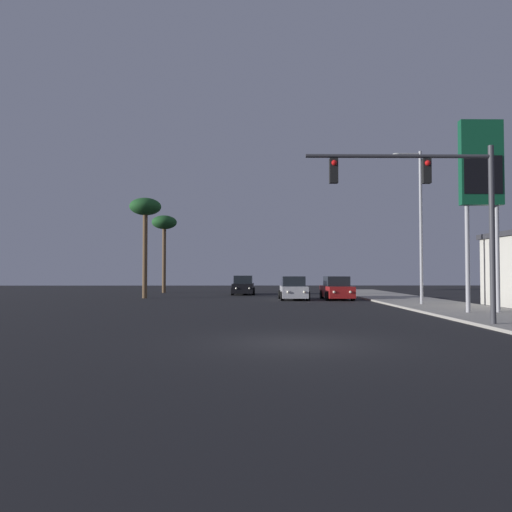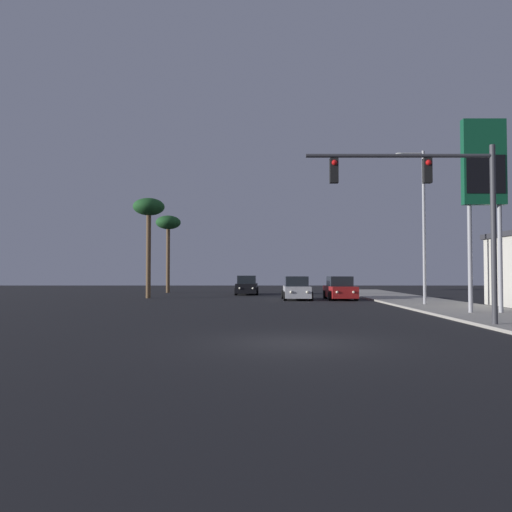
# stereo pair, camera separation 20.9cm
# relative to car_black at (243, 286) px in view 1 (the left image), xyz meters

# --- Properties ---
(ground_plane) EXTENTS (120.00, 120.00, 0.00)m
(ground_plane) POSITION_rel_car_black_xyz_m (1.92, -30.03, -0.76)
(ground_plane) COLOR black
(sidewalk_right) EXTENTS (5.00, 60.00, 0.12)m
(sidewalk_right) POSITION_rel_car_black_xyz_m (11.42, -20.03, -0.70)
(sidewalk_right) COLOR #9E998E
(sidewalk_right) RESTS_ON ground
(car_black) EXTENTS (2.04, 4.33, 1.68)m
(car_black) POSITION_rel_car_black_xyz_m (0.00, 0.00, 0.00)
(car_black) COLOR black
(car_black) RESTS_ON ground
(car_silver) EXTENTS (2.04, 4.33, 1.68)m
(car_silver) POSITION_rel_car_black_xyz_m (3.75, -8.11, 0.00)
(car_silver) COLOR #B7B7BC
(car_silver) RESTS_ON ground
(car_red) EXTENTS (2.04, 4.33, 1.68)m
(car_red) POSITION_rel_car_black_xyz_m (6.88, -8.14, 0.00)
(car_red) COLOR maroon
(car_red) RESTS_ON ground
(traffic_light_mast) EXTENTS (6.89, 0.36, 6.50)m
(traffic_light_mast) POSITION_rel_car_black_xyz_m (7.48, -26.18, 3.94)
(traffic_light_mast) COLOR #38383D
(traffic_light_mast) RESTS_ON sidewalk_right
(street_lamp) EXTENTS (1.74, 0.24, 9.00)m
(street_lamp) POSITION_rel_car_black_xyz_m (10.52, -15.08, 4.36)
(street_lamp) COLOR #99999E
(street_lamp) RESTS_ON sidewalk_right
(gas_station_sign) EXTENTS (2.00, 0.42, 9.00)m
(gas_station_sign) POSITION_rel_car_black_xyz_m (11.44, -21.09, 5.86)
(gas_station_sign) COLOR #99999E
(gas_station_sign) RESTS_ON sidewalk_right
(palm_tree_far) EXTENTS (2.40, 2.40, 7.47)m
(palm_tree_far) POSITION_rel_car_black_xyz_m (-7.69, 3.97, 5.69)
(palm_tree_far) COLOR brown
(palm_tree_far) RESTS_ON ground
(palm_tree_mid) EXTENTS (2.40, 2.40, 7.67)m
(palm_tree_mid) POSITION_rel_car_black_xyz_m (-7.43, -6.03, 5.88)
(palm_tree_mid) COLOR brown
(palm_tree_mid) RESTS_ON ground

